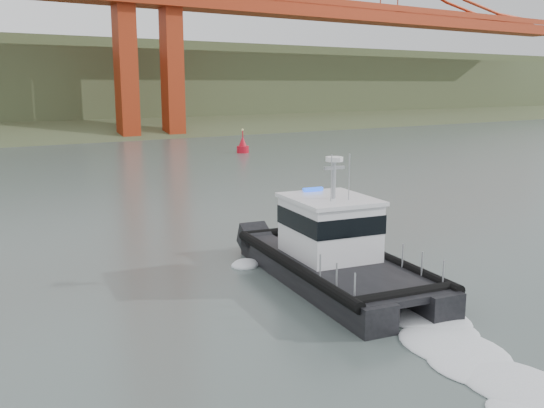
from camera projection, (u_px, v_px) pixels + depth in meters
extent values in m
plane|color=#4F5E5A|center=(353.00, 278.00, 27.30)|extent=(400.00, 400.00, 0.00)
cube|color=black|center=(305.00, 277.00, 26.08)|extent=(3.49, 11.90, 1.29)
cube|color=black|center=(363.00, 269.00, 27.23)|extent=(3.49, 11.90, 1.29)
cube|color=black|center=(341.00, 265.00, 26.07)|extent=(6.06, 10.83, 0.27)
cube|color=white|center=(329.00, 228.00, 26.77)|extent=(3.87, 4.39, 2.48)
cube|color=black|center=(330.00, 219.00, 26.69)|extent=(3.95, 4.47, 0.81)
cube|color=white|center=(330.00, 199.00, 26.52)|extent=(4.12, 4.64, 0.17)
cylinder|color=#9A9EA3|center=(334.00, 180.00, 26.06)|extent=(0.17, 0.17, 1.94)
cylinder|color=white|center=(334.00, 159.00, 25.88)|extent=(0.75, 0.75, 0.19)
cylinder|color=red|center=(243.00, 150.00, 77.87)|extent=(1.56, 1.56, 1.04)
cone|color=red|center=(243.00, 142.00, 77.67)|extent=(1.22, 1.22, 1.56)
cylinder|color=red|center=(243.00, 134.00, 77.46)|extent=(0.14, 0.14, 0.87)
sphere|color=#E5D87F|center=(243.00, 130.00, 77.36)|extent=(0.26, 0.26, 0.26)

